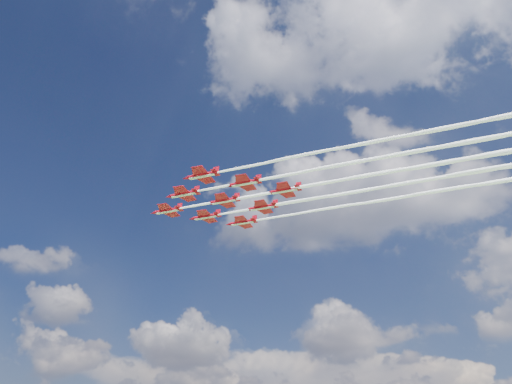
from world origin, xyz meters
TOP-DOWN VIEW (x-y plane):
  - jet_lead at (50.82, 5.11)m, footprint 143.38×11.54m
  - jet_row2_port at (60.56, -2.14)m, footprint 143.38×11.54m
  - jet_row2_starb at (59.88, 13.19)m, footprint 143.38×11.54m
  - jet_row3_port at (70.29, -9.39)m, footprint 143.38×11.54m
  - jet_row3_centre at (69.62, 5.94)m, footprint 143.38×11.54m
  - jet_row3_starb at (68.94, 21.27)m, footprint 143.38×11.54m
  - jet_row4_port at (79.35, -1.32)m, footprint 143.38×11.54m
  - jet_row4_starb at (78.67, 14.01)m, footprint 143.38×11.54m

SIDE VIEW (x-z plane):
  - jet_lead at x=50.82m, z-range 80.26..82.94m
  - jet_row2_port at x=60.56m, z-range 80.26..82.94m
  - jet_row2_starb at x=59.88m, z-range 80.26..82.94m
  - jet_row3_port at x=70.29m, z-range 80.26..82.94m
  - jet_row3_centre at x=69.62m, z-range 80.26..82.94m
  - jet_row3_starb at x=68.94m, z-range 80.26..82.94m
  - jet_row4_port at x=79.35m, z-range 80.26..82.94m
  - jet_row4_starb at x=78.67m, z-range 80.26..82.94m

